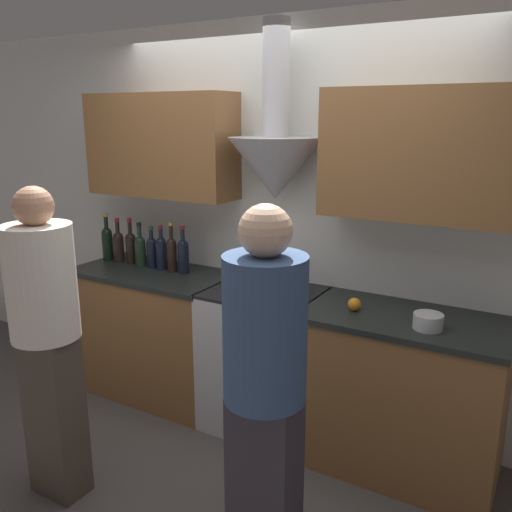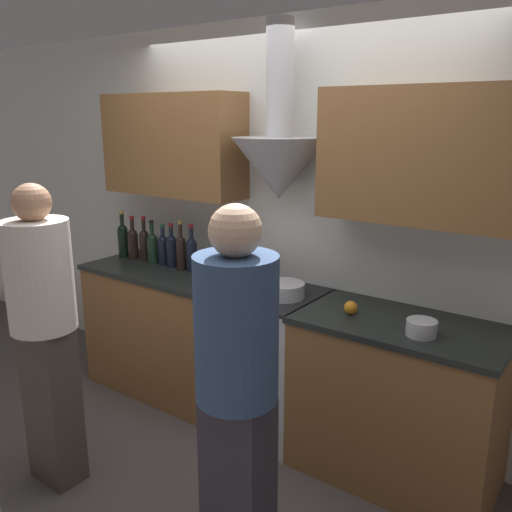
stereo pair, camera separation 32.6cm
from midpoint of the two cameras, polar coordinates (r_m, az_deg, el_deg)
name	(u,v)px [view 1 (the left image)]	position (r m, az deg, el deg)	size (l,w,h in m)	color
ground_plane	(235,450)	(3.56, -4.98, -19.73)	(12.00, 12.00, 0.00)	#4C4744
wall_back	(284,202)	(3.51, 0.31, 5.72)	(8.40, 0.58, 2.60)	silver
counter_left	(156,332)	(4.09, -12.78, -7.82)	(1.15, 0.62, 0.93)	brown
counter_right	(400,393)	(3.25, 12.09, -13.98)	(1.12, 0.62, 0.93)	brown
stove_range	(264,358)	(3.58, -1.82, -10.76)	(0.69, 0.60, 0.93)	silver
wine_bottle_0	(107,242)	(4.29, -17.51, 1.42)	(0.08, 0.08, 0.36)	black
wine_bottle_1	(118,245)	(4.21, -16.45, 1.10)	(0.08, 0.08, 0.33)	black
wine_bottle_2	(131,246)	(4.15, -15.25, 1.01)	(0.08, 0.08, 0.34)	black
wine_bottle_3	(140,249)	(4.06, -14.36, 0.69)	(0.08, 0.08, 0.32)	black
wine_bottle_4	(152,251)	(4.01, -13.22, 0.53)	(0.08, 0.08, 0.30)	black
wine_bottle_5	(161,251)	(3.94, -12.29, 0.45)	(0.08, 0.08, 0.32)	black
wine_bottle_6	(172,253)	(3.86, -11.26, 0.33)	(0.07, 0.07, 0.35)	black
wine_bottle_7	(183,254)	(3.82, -10.11, 0.16)	(0.08, 0.08, 0.34)	black
stock_pot	(247,274)	(3.50, -3.65, -1.92)	(0.22, 0.22, 0.16)	silver
mixing_bowl	(284,289)	(3.30, 0.14, -3.55)	(0.25, 0.25, 0.09)	silver
orange_fruit	(354,304)	(3.08, 7.36, -5.11)	(0.08, 0.08, 0.08)	orange
saucepan	(428,321)	(2.90, 14.63, -6.74)	(0.15, 0.15, 0.08)	silver
person_foreground_left	(47,333)	(3.04, -24.12, -7.48)	(0.34, 0.34, 1.68)	#473D33
person_foreground_right	(265,383)	(2.30, -3.24, -13.33)	(0.34, 0.34, 1.68)	#38333D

